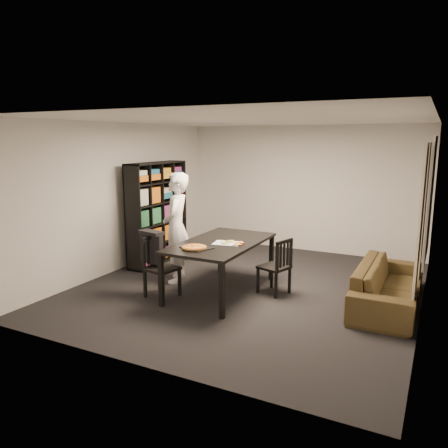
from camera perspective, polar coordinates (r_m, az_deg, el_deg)
The scene contains 16 objects.
room at distance 6.70m, azimuth 3.38°, elevation 2.28°, with size 5.01×5.51×2.61m.
window_pane at distance 6.73m, azimuth 25.39°, elevation 2.99°, with size 0.02×1.40×1.60m, color black.
window_frame at distance 6.74m, azimuth 25.34°, elevation 2.99°, with size 0.03×1.52×1.72m, color white.
curtain_left at distance 6.28m, azimuth 24.20°, elevation -0.67°, with size 0.03×0.70×2.25m, color beige.
curtain_right at distance 7.30m, azimuth 24.62°, elevation 0.82°, with size 0.03×0.70×2.25m, color beige.
bookshelf at distance 8.33m, azimuth -8.69°, elevation 1.46°, with size 0.35×1.50×1.90m, color black.
dining_table at distance 6.61m, azimuth -0.39°, elevation -2.91°, with size 1.06×1.91×0.80m.
chair_left at distance 6.60m, azimuth -8.65°, elevation -4.94°, with size 0.50×0.50×0.91m.
chair_right at distance 6.62m, azimuth 7.14°, elevation -5.07°, with size 0.50×0.50×0.86m.
draped_jacket at distance 6.63m, azimuth -9.43°, elevation -2.83°, with size 0.43×0.25×0.50m.
person at distance 7.14m, azimuth -6.24°, elevation -0.49°, with size 0.66×0.43×1.80m, color white.
baking_tray at distance 6.22m, azimuth -3.56°, elevation -3.09°, with size 0.40×0.32×0.01m, color black.
pepperoni_pizza at distance 6.16m, azimuth -3.91°, elevation -3.04°, with size 0.35×0.35×0.03m.
kitchen_towel at distance 6.48m, azimuth 0.42°, elevation -2.52°, with size 0.40×0.30×0.01m, color white.
pizza_slices at distance 6.46m, azimuth 1.19°, elevation -2.46°, with size 0.37×0.31×0.01m, color gold, non-canonical shape.
sofa at distance 6.61m, azimuth 20.68°, elevation -7.49°, with size 2.05×0.80×0.60m, color #382F16.
Camera 1 is at (2.63, -6.08, 2.32)m, focal length 35.00 mm.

